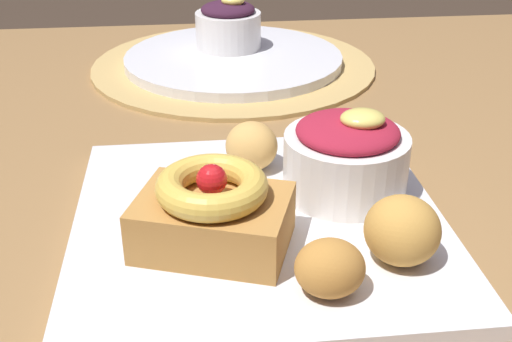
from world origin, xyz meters
TOP-DOWN VIEW (x-y plane):
  - dining_table at (0.00, 0.00)m, footprint 1.46×0.94m
  - woven_placemat at (-0.06, 0.25)m, footprint 0.36×0.36m
  - front_plate at (-0.07, -0.13)m, footprint 0.28×0.28m
  - cake_slice at (-0.11, -0.17)m, footprint 0.12×0.10m
  - berry_ramekin at (0.00, -0.10)m, footprint 0.10×0.10m
  - fritter_front at (-0.04, -0.23)m, footprint 0.04×0.04m
  - fritter_middle at (-0.07, -0.05)m, footprint 0.04×0.05m
  - fritter_back at (0.02, -0.20)m, footprint 0.05×0.05m
  - back_plate at (-0.06, 0.25)m, footprint 0.28×0.28m
  - back_ramekin at (-0.06, 0.28)m, footprint 0.08×0.08m

SIDE VIEW (x-z plane):
  - dining_table at x=0.00m, z-range 0.28..1.01m
  - woven_placemat at x=-0.06m, z-range 0.73..0.73m
  - front_plate at x=-0.07m, z-range 0.73..0.74m
  - back_plate at x=-0.06m, z-range 0.73..0.75m
  - fritter_front at x=-0.04m, z-range 0.74..0.78m
  - fritter_middle at x=-0.07m, z-range 0.74..0.78m
  - fritter_back at x=0.02m, z-range 0.74..0.79m
  - cake_slice at x=-0.11m, z-range 0.74..0.80m
  - berry_ramekin at x=0.00m, z-range 0.74..0.81m
  - back_ramekin at x=-0.06m, z-range 0.74..0.81m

